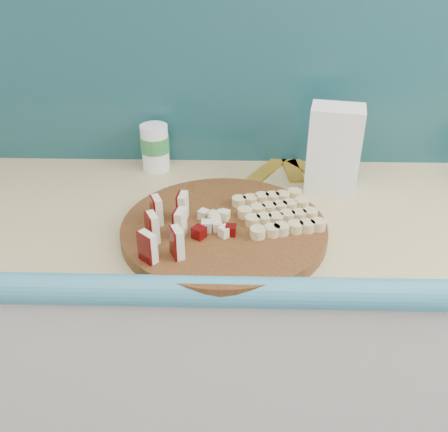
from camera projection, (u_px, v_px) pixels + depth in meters
The scene contains 9 objects.
kitchen_counter at pixel (237, 350), 1.40m from camera, with size 2.20×0.63×0.91m.
backsplash at pixel (241, 70), 1.29m from camera, with size 2.20×0.02×0.50m, color teal.
cutting_board at pixel (224, 230), 1.07m from camera, with size 0.44×0.44×0.03m, color #3F220D.
apple_wedges at pixel (166, 226), 1.00m from camera, with size 0.09×0.19×0.06m.
apple_chunks at pixel (212, 222), 1.05m from camera, with size 0.07×0.08×0.02m.
banana_slices at pixel (277, 212), 1.08m from camera, with size 0.20×0.20×0.02m.
flour_bag at pixel (334, 149), 1.21m from camera, with size 0.12×0.09×0.21m, color white.
canister at pixel (155, 146), 1.33m from camera, with size 0.08×0.08×0.12m.
banana_peel at pixel (290, 170), 1.35m from camera, with size 0.25×0.21×0.01m.
Camera 1 is at (0.09, 0.49, 1.49)m, focal length 40.00 mm.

